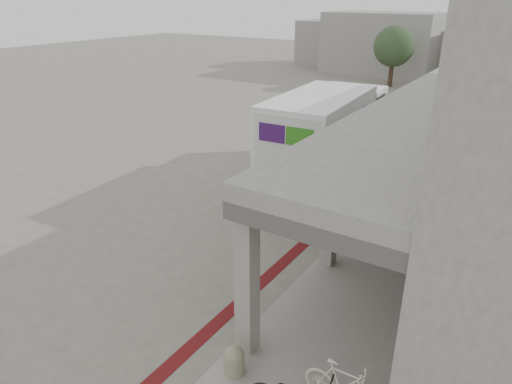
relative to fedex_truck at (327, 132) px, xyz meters
The scene contains 11 objects.
ground 7.00m from the fedex_truck, 82.66° to the right, with size 120.00×120.00×0.00m, color #6A665A.
bike_lane_stripe 5.39m from the fedex_truck, 68.31° to the right, with size 0.35×40.00×0.01m, color #5B1214.
sidewalk 8.47m from the fedex_truck, 53.96° to the right, with size 4.40×28.00×0.12m, color gray.
distant_backdrop 29.28m from the fedex_truck, 93.88° to the left, with size 28.00×10.00×6.50m.
tree_left 21.76m from the fedex_truck, 100.99° to the left, with size 3.20×3.20×4.80m.
tree_mid 23.53m from the fedex_truck, 83.01° to the left, with size 3.20×3.20×4.80m.
fedex_truck is the anchor object (origin of this frame).
bench 8.52m from the fedex_truck, 43.72° to the right, with size 0.44×1.62×0.38m.
bollard_near 11.45m from the fedex_truck, 73.96° to the right, with size 0.42×0.42×0.62m.
bollard_far 5.84m from the fedex_truck, 52.40° to the right, with size 0.37×0.37×0.55m.
utility_cabinet 8.61m from the fedex_truck, 49.26° to the right, with size 0.40×0.54×0.90m, color slate.
Camera 1 is at (6.38, -9.78, 7.04)m, focal length 32.00 mm.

